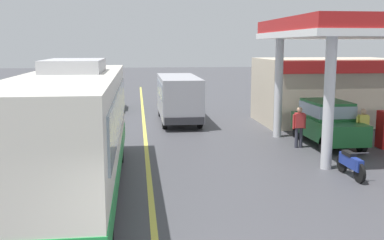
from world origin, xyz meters
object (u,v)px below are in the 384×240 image
Objects in this scene: coach_bus_main at (72,133)px; car_at_pump at (327,120)px; pedestrian_by_shop at (299,125)px; car_trailing_behind_bus at (106,94)px; motorcycle_parked_forecourt at (351,163)px; minibus_opposing_lane at (179,95)px; pedestrian_near_pump at (363,127)px.

coach_bus_main reaches higher than car_at_pump.
car_at_pump is 2.53× the size of pedestrian_by_shop.
coach_bus_main is at bearing -151.01° from car_at_pump.
coach_bus_main is at bearing -89.24° from car_trailing_behind_bus.
motorcycle_parked_forecourt is at bearing 4.22° from coach_bus_main.
coach_bus_main reaches higher than motorcycle_parked_forecourt.
minibus_opposing_lane is 3.41× the size of motorcycle_parked_forecourt.
pedestrian_near_pump is (2.11, 3.42, 0.49)m from motorcycle_parked_forecourt.
pedestrian_near_pump and pedestrian_by_shop have the same top height.
coach_bus_main is at bearing -108.78° from minibus_opposing_lane.
car_at_pump and car_trailing_behind_bus have the same top height.
coach_bus_main is 11.26m from pedestrian_near_pump.
minibus_opposing_lane is at bearing 71.22° from coach_bus_main.
car_trailing_behind_bus is (-8.59, 16.21, 0.57)m from motorcycle_parked_forecourt.
pedestrian_by_shop is 0.40× the size of car_trailing_behind_bus.
car_at_pump is 1.56m from pedestrian_near_pump.
motorcycle_parked_forecourt is 4.23m from pedestrian_by_shop.
coach_bus_main is 6.13× the size of motorcycle_parked_forecourt.
minibus_opposing_lane is 8.09m from pedestrian_by_shop.
minibus_opposing_lane is at bearing 121.62° from pedestrian_by_shop.
motorcycle_parked_forecourt is at bearing -87.74° from pedestrian_by_shop.
coach_bus_main is 8.49m from motorcycle_parked_forecourt.
coach_bus_main reaches higher than pedestrian_near_pump.
coach_bus_main is 6.65× the size of pedestrian_by_shop.
minibus_opposing_lane is at bearing -50.74° from car_trailing_behind_bus.
minibus_opposing_lane is 1.46× the size of car_trailing_behind_bus.
pedestrian_near_pump is at bearing -50.05° from car_trailing_behind_bus.
pedestrian_near_pump is at bearing -54.57° from car_at_pump.
pedestrian_by_shop is at bearing -160.42° from car_at_pump.
motorcycle_parked_forecourt is at bearing -62.07° from car_trailing_behind_bus.
car_trailing_behind_bus is (-0.22, 16.83, -0.71)m from coach_bus_main.
coach_bus_main reaches higher than pedestrian_by_shop.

